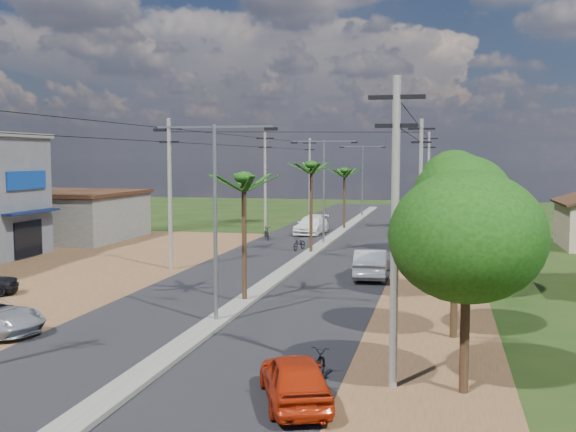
{
  "coord_description": "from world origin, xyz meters",
  "views": [
    {
      "loc": [
        8.82,
        -25.32,
        6.72
      ],
      "look_at": [
        -0.7,
        15.94,
        3.0
      ],
      "focal_mm": 42.0,
      "sensor_mm": 36.0,
      "label": 1
    }
  ],
  "objects_px": {
    "car_silver_mid": "(371,264)",
    "moto_rider_east": "(316,367)",
    "car_red_near": "(295,380)",
    "car_white_far": "(311,226)"
  },
  "relations": [
    {
      "from": "car_silver_mid",
      "to": "moto_rider_east",
      "type": "xyz_separation_m",
      "value": [
        0.2,
        -17.56,
        -0.37
      ]
    },
    {
      "from": "car_red_near",
      "to": "car_silver_mid",
      "type": "xyz_separation_m",
      "value": [
        0.0,
        19.57,
        0.11
      ]
    },
    {
      "from": "car_silver_mid",
      "to": "car_white_far",
      "type": "xyz_separation_m",
      "value": [
        -7.27,
        20.22,
        -0.03
      ]
    },
    {
      "from": "car_white_far",
      "to": "car_silver_mid",
      "type": "bearing_deg",
      "value": -65.95
    },
    {
      "from": "car_silver_mid",
      "to": "moto_rider_east",
      "type": "distance_m",
      "value": 17.56
    },
    {
      "from": "car_white_far",
      "to": "moto_rider_east",
      "type": "height_order",
      "value": "car_white_far"
    },
    {
      "from": "car_silver_mid",
      "to": "moto_rider_east",
      "type": "height_order",
      "value": "car_silver_mid"
    },
    {
      "from": "car_white_far",
      "to": "car_red_near",
      "type": "bearing_deg",
      "value": -75.37
    },
    {
      "from": "car_red_near",
      "to": "car_white_far",
      "type": "height_order",
      "value": "car_white_far"
    },
    {
      "from": "car_silver_mid",
      "to": "moto_rider_east",
      "type": "bearing_deg",
      "value": 86.81
    }
  ]
}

